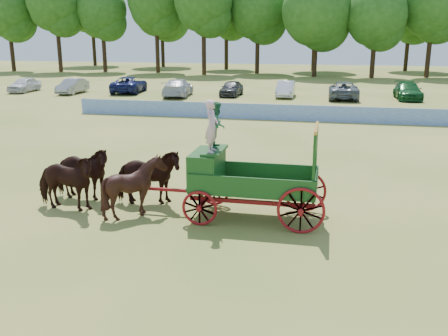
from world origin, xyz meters
TOP-DOWN VIEW (x-y plane):
  - ground at (0.00, 0.00)m, footprint 160.00×160.00m
  - horse_lead_left at (-4.71, -0.93)m, footprint 2.31×1.14m
  - horse_lead_right at (-4.71, 0.17)m, footprint 2.28×1.07m
  - horse_wheel_left at (-2.31, -0.93)m, footprint 1.76×1.58m
  - horse_wheel_right at (-2.31, 0.17)m, footprint 2.43×1.51m
  - farm_dray at (0.67, -0.37)m, footprint 6.00×2.00m
  - sponsor_banner at (-1.00, 18.00)m, footprint 26.00×0.08m
  - parked_cars at (-5.29, 30.20)m, footprint 43.47×7.63m
  - treeline at (-5.16, 59.72)m, footprint 89.72×25.12m

SIDE VIEW (x-z plane):
  - ground at x=0.00m, z-range 0.00..0.00m
  - sponsor_banner at x=-1.00m, z-range 0.00..1.05m
  - parked_cars at x=-5.29m, z-range -0.05..1.53m
  - horse_lead_left at x=-4.71m, z-range 0.00..1.91m
  - horse_lead_right at x=-4.71m, z-range 0.00..1.91m
  - horse_wheel_right at x=-2.31m, z-range 0.00..1.91m
  - horse_wheel_left at x=-2.31m, z-range 0.00..1.91m
  - farm_dray at x=0.67m, z-range -0.27..3.45m
  - treeline at x=-5.16m, z-range 1.63..17.16m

